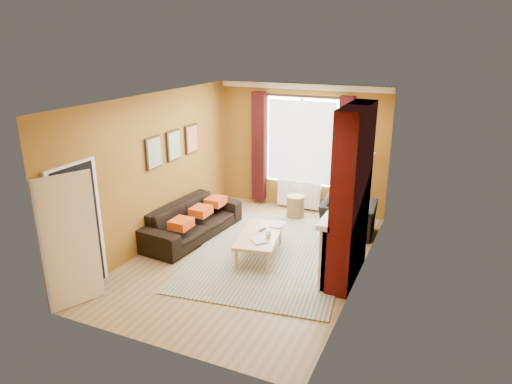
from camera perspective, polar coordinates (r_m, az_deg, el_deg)
ground at (r=8.23m, az=-0.71°, el=-8.11°), size 5.50×5.50×0.00m
room_walls at (r=7.73m, az=4.33°, el=1.07°), size 3.82×5.54×2.83m
striped_rug at (r=8.34m, az=1.81°, el=-7.68°), size 3.07×3.94×0.02m
sofa at (r=9.00m, az=-8.02°, el=-3.52°), size 1.12×2.38×0.67m
armchair at (r=9.19m, az=11.43°, el=-3.25°), size 1.08×0.96×0.67m
coffee_table at (r=8.08m, az=0.46°, el=-5.53°), size 0.92×1.45×0.45m
wicker_stool at (r=9.93m, az=4.96°, el=-1.82°), size 0.45×0.45×0.48m
floor_lamp at (r=9.54m, az=13.90°, el=2.89°), size 0.25×0.25×1.53m
book_a at (r=7.73m, az=-0.39°, el=-6.21°), size 0.34×0.34×0.03m
book_b at (r=8.46m, az=2.02°, el=-3.94°), size 0.25×0.33×0.02m
mug at (r=7.87m, az=1.54°, el=-5.45°), size 0.12×0.12×0.10m
tv_remote at (r=8.19m, az=0.81°, el=-4.73°), size 0.08×0.17×0.02m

